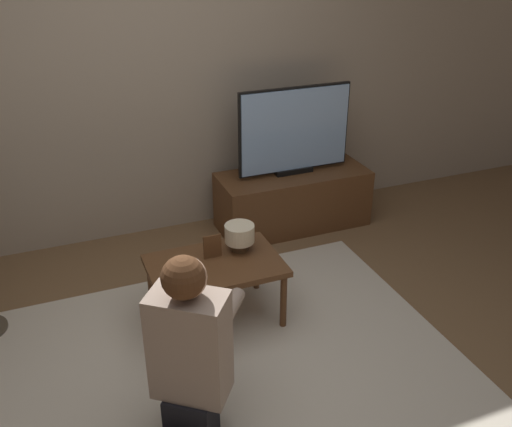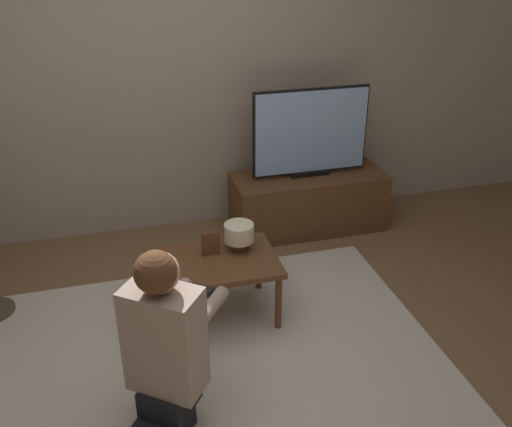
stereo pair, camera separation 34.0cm
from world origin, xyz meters
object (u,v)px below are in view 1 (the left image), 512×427
(person_kneeling, at_px, (189,356))
(table_lamp, at_px, (240,235))
(tv, at_px, (295,131))
(coffee_table, at_px, (215,270))

(person_kneeling, bearing_deg, table_lamp, -85.38)
(tv, relative_size, table_lamp, 4.97)
(coffee_table, relative_size, person_kneeling, 0.79)
(person_kneeling, bearing_deg, tv, -89.95)
(tv, distance_m, person_kneeling, 2.25)
(tv, relative_size, coffee_table, 1.15)
(tv, relative_size, person_kneeling, 0.92)
(tv, distance_m, coffee_table, 1.43)
(tv, distance_m, table_lamp, 1.20)
(tv, xyz_separation_m, table_lamp, (-0.77, -0.88, -0.28))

